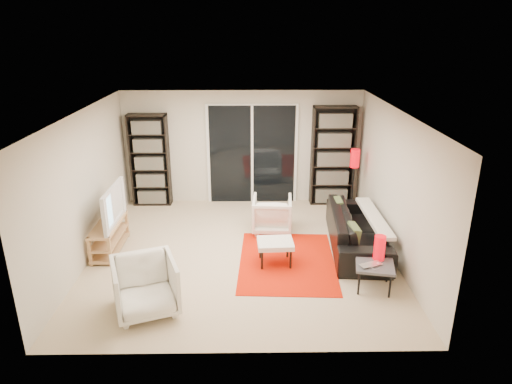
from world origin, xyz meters
The scene contains 20 objects.
floor centered at (0.00, 0.00, 0.00)m, with size 5.00×5.00×0.00m, color beige.
wall_back centered at (0.00, 2.50, 1.20)m, with size 5.00×0.02×2.40m, color beige.
wall_front centered at (0.00, -2.50, 1.20)m, with size 5.00×0.02×2.40m, color beige.
wall_left centered at (-2.50, 0.00, 1.20)m, with size 0.02×5.00×2.40m, color beige.
wall_right centered at (2.50, 0.00, 1.20)m, with size 0.02×5.00×2.40m, color beige.
ceiling centered at (0.00, 0.00, 2.40)m, with size 5.00×5.00×0.02m, color white.
sliding_door centered at (0.20, 2.46, 1.05)m, with size 1.92×0.08×2.16m.
bookshelf_left centered at (-1.95, 2.33, 0.98)m, with size 0.80×0.30×1.95m.
bookshelf_right centered at (1.90, 2.33, 1.05)m, with size 0.90×0.30×2.10m.
tv_stand centered at (-2.25, 0.16, 0.26)m, with size 0.37×1.17×0.50m.
tv centered at (-2.23, 0.16, 0.83)m, with size 1.13×0.15×0.65m, color black.
rug centered at (0.75, -0.30, 0.01)m, with size 1.54×2.08×0.01m, color red.
sofa centered at (2.00, 0.22, 0.33)m, with size 2.25×0.88×0.66m, color black.
armchair_back centered at (0.56, 0.91, 0.33)m, with size 0.71×0.73×0.67m, color silver.
armchair_front centered at (-1.25, -1.63, 0.38)m, with size 0.80×0.83×0.75m, color silver.
ottoman centered at (0.55, -0.35, 0.35)m, with size 0.59×0.49×0.40m.
side_table centered at (1.95, -1.11, 0.36)m, with size 0.64×0.64×0.40m.
laptop centered at (1.89, -1.20, 0.41)m, with size 0.33×0.21×0.03m, color silver.
table_lamp centered at (2.04, -0.96, 0.59)m, with size 0.17×0.17×0.37m, color red.
floor_lamp centered at (2.23, 1.76, 1.02)m, with size 0.20×0.20×1.35m.
Camera 1 is at (0.14, -6.91, 3.65)m, focal length 32.00 mm.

